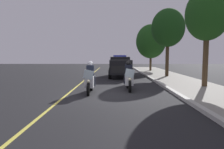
# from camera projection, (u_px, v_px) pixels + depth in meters

# --- Properties ---
(ground_plane) EXTENTS (80.00, 80.00, 0.00)m
(ground_plane) POSITION_uv_depth(u_px,v_px,m) (112.00, 95.00, 10.28)
(ground_plane) COLOR black
(curb_strip) EXTENTS (48.00, 0.24, 0.15)m
(curb_strip) POSITION_uv_depth(u_px,v_px,m) (176.00, 93.00, 10.24)
(curb_strip) COLOR #B7B5AD
(curb_strip) RESTS_ON ground
(sidewalk_strip) EXTENTS (48.00, 3.60, 0.10)m
(sidewalk_strip) POSITION_uv_depth(u_px,v_px,m) (214.00, 94.00, 10.22)
(sidewalk_strip) COLOR gray
(sidewalk_strip) RESTS_ON ground
(lane_stripe_center) EXTENTS (48.00, 0.12, 0.01)m
(lane_stripe_center) POSITION_uv_depth(u_px,v_px,m) (67.00, 95.00, 10.31)
(lane_stripe_center) COLOR #E0D14C
(lane_stripe_center) RESTS_ON ground
(police_motorcycle_lead_left) EXTENTS (2.14, 0.56, 1.72)m
(police_motorcycle_lead_left) POSITION_uv_depth(u_px,v_px,m) (90.00, 80.00, 10.77)
(police_motorcycle_lead_left) COLOR black
(police_motorcycle_lead_left) RESTS_ON ground
(police_motorcycle_lead_right) EXTENTS (2.14, 0.56, 1.72)m
(police_motorcycle_lead_right) POSITION_uv_depth(u_px,v_px,m) (129.00, 78.00, 11.64)
(police_motorcycle_lead_right) COLOR black
(police_motorcycle_lead_right) RESTS_ON ground
(police_suv) EXTENTS (4.93, 2.12, 2.05)m
(police_suv) POSITION_uv_depth(u_px,v_px,m) (120.00, 66.00, 18.86)
(police_suv) COLOR black
(police_suv) RESTS_ON ground
(tree_mid_block) EXTENTS (2.61, 2.61, 6.01)m
(tree_mid_block) POSITION_uv_depth(u_px,v_px,m) (207.00, 15.00, 12.15)
(tree_mid_block) COLOR #4C3823
(tree_mid_block) RESTS_ON sidewalk_strip
(tree_far_back) EXTENTS (3.04, 3.04, 6.22)m
(tree_far_back) POSITION_uv_depth(u_px,v_px,m) (168.00, 28.00, 18.47)
(tree_far_back) COLOR #42301E
(tree_far_back) RESTS_ON sidewalk_strip
(tree_behind_suv) EXTENTS (3.78, 3.78, 5.91)m
(tree_behind_suv) POSITION_uv_depth(u_px,v_px,m) (151.00, 41.00, 25.65)
(tree_behind_suv) COLOR #4C3823
(tree_behind_suv) RESTS_ON sidewalk_strip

